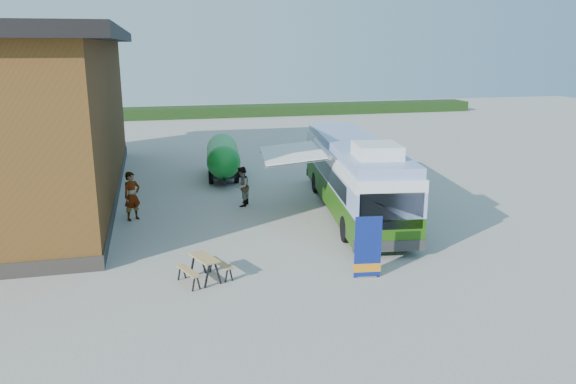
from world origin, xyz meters
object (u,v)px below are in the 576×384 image
object	(u,v)px
bus	(354,173)
person_a	(132,196)
picnic_table	(205,263)
banner	(368,253)
person_b	(242,187)
slurry_tanker	(223,156)

from	to	relation	value
bus	person_a	world-z (taller)	bus
picnic_table	banner	bearing A→B (deg)	-32.24
bus	person_a	distance (m)	9.07
banner	person_b	world-z (taller)	banner
banner	bus	bearing A→B (deg)	81.16
bus	picnic_table	xyz separation A→B (m)	(-6.77, -5.79, -1.11)
slurry_tanker	bus	bearing A→B (deg)	-52.44
bus	person_b	distance (m)	4.90
bus	slurry_tanker	distance (m)	8.67
banner	slurry_tanker	distance (m)	14.30
banner	picnic_table	world-z (taller)	banner
picnic_table	slurry_tanker	distance (m)	13.36
banner	picnic_table	distance (m)	4.87
person_b	slurry_tanker	distance (m)	5.45
person_b	bus	bearing A→B (deg)	90.97
slurry_tanker	picnic_table	bearing A→B (deg)	-93.72
picnic_table	person_a	distance (m)	7.12
picnic_table	person_b	size ratio (longest dim) A/B	0.95
person_b	slurry_tanker	xyz separation A→B (m)	(-0.12, 5.44, 0.33)
person_b	slurry_tanker	bearing A→B (deg)	-154.19
bus	banner	size ratio (longest dim) A/B	6.01
slurry_tanker	banner	bearing A→B (deg)	-73.81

